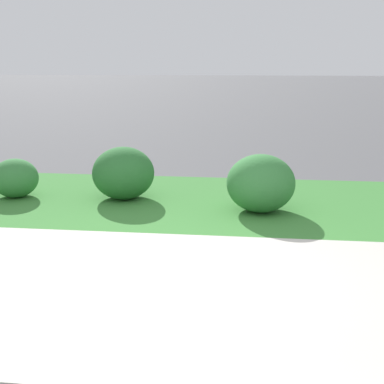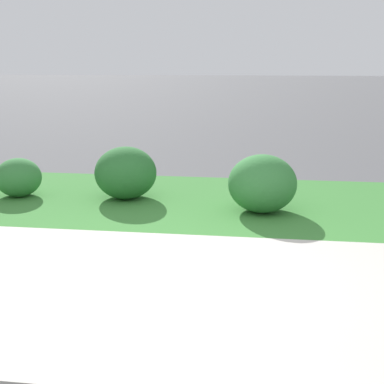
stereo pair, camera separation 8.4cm
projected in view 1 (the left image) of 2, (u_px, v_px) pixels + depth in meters
The scene contains 6 objects.
ground_plane at pixel (153, 289), 3.64m from camera, with size 120.00×120.00×0.00m, color #515154.
sidewalk_pavement at pixel (153, 289), 3.64m from camera, with size 18.00×2.35×0.01m, color #BCB7AD.
grass_verge at pixel (194, 200), 5.97m from camera, with size 18.00×2.48×0.01m, color #387A33.
shrub_bush_far_verge at pixel (15, 178), 6.08m from camera, with size 0.52×0.52×0.44m.
shrub_bush_mid_verge at pixel (123, 173), 5.99m from camera, with size 0.70×0.70×0.59m.
shrub_bush_near_lamp at pixel (261, 183), 5.47m from camera, with size 0.70×0.70×0.60m.
Camera 1 is at (0.68, -3.33, 1.51)m, focal length 50.00 mm.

